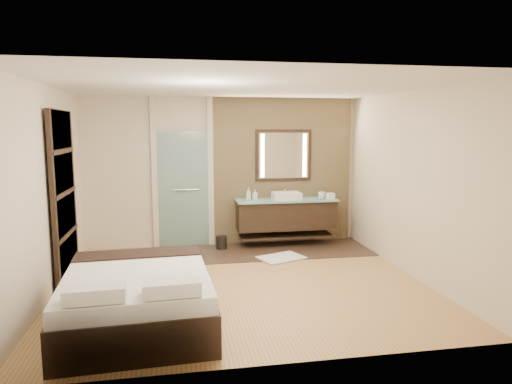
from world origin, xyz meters
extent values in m
plane|color=#A07A43|center=(0.00, 0.00, 0.00)|extent=(5.00, 5.00, 0.00)
cube|color=#36291D|center=(0.60, 1.60, 0.01)|extent=(3.80, 1.30, 0.01)
cube|color=tan|center=(1.10, 2.21, 1.35)|extent=(2.60, 0.08, 2.70)
cube|color=black|center=(1.10, 1.92, 0.57)|extent=(1.80, 0.50, 0.50)
cube|color=black|center=(1.10, 1.92, 0.18)|extent=(1.71, 0.45, 0.04)
cube|color=#93E1DA|center=(1.10, 1.90, 0.85)|extent=(1.85, 0.55, 0.03)
cube|color=white|center=(1.10, 1.90, 0.93)|extent=(0.50, 0.38, 0.13)
cylinder|color=silver|center=(1.10, 2.09, 0.95)|extent=(0.03, 0.03, 0.18)
cylinder|color=silver|center=(1.10, 2.05, 1.03)|extent=(0.02, 0.10, 0.02)
cube|color=black|center=(1.10, 2.16, 1.65)|extent=(1.06, 0.03, 0.96)
cube|color=white|center=(1.10, 2.15, 1.65)|extent=(0.94, 0.01, 0.84)
cube|color=#FFECBF|center=(0.70, 2.14, 1.65)|extent=(0.07, 0.01, 0.80)
cube|color=#FFECBF|center=(1.50, 2.14, 1.65)|extent=(0.07, 0.01, 0.80)
cube|color=silver|center=(-0.75, 2.20, 1.05)|extent=(0.90, 0.05, 2.10)
cylinder|color=silver|center=(-0.70, 2.15, 1.05)|extent=(0.45, 0.03, 0.03)
cube|color=beige|center=(-1.25, 2.21, 1.35)|extent=(0.10, 0.08, 2.70)
cube|color=beige|center=(-0.25, 2.21, 1.35)|extent=(0.10, 0.08, 2.70)
cube|color=black|center=(-2.43, 0.60, 1.20)|extent=(0.06, 1.20, 2.40)
cube|color=#F6E9CE|center=(-2.41, 0.60, 0.37)|extent=(0.02, 1.06, 0.52)
cube|color=#F6E9CE|center=(-2.41, 0.60, 0.96)|extent=(0.02, 1.06, 0.52)
cube|color=#F6E9CE|center=(-2.41, 0.60, 1.54)|extent=(0.02, 1.06, 0.52)
cube|color=#F6E9CE|center=(-2.41, 0.60, 2.13)|extent=(0.02, 1.06, 0.52)
cube|color=black|center=(-1.32, -1.15, 0.21)|extent=(1.65, 2.02, 0.43)
cube|color=silver|center=(-1.32, -1.15, 0.51)|extent=(1.60, 1.97, 0.17)
cube|color=black|center=(-1.36, -0.42, 0.60)|extent=(1.53, 0.52, 0.04)
cube|color=silver|center=(-1.62, -1.94, 0.68)|extent=(0.55, 0.32, 0.14)
cube|color=silver|center=(-0.94, -1.91, 0.68)|extent=(0.55, 0.32, 0.14)
cube|color=silver|center=(0.82, 1.08, 0.02)|extent=(0.85, 0.73, 0.02)
cylinder|color=black|center=(-0.10, 1.85, 0.12)|extent=(0.21, 0.21, 0.24)
cube|color=white|center=(1.92, 1.85, 0.92)|extent=(0.14, 0.14, 0.10)
imported|color=silver|center=(0.40, 1.93, 0.98)|extent=(0.09, 0.09, 0.23)
imported|color=#B2B2B2|center=(0.53, 1.98, 0.95)|extent=(0.10, 0.10, 0.18)
imported|color=silver|center=(1.73, 1.81, 0.93)|extent=(0.14, 0.14, 0.14)
imported|color=silver|center=(1.81, 2.01, 0.92)|extent=(0.15, 0.15, 0.11)
camera|label=1|loc=(-0.88, -6.08, 2.15)|focal=32.00mm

